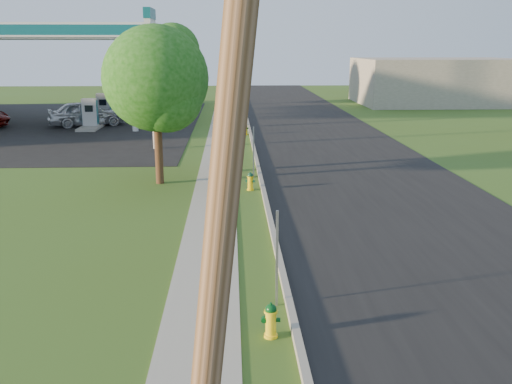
% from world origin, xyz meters
% --- Properties ---
extents(road, '(8.00, 120.00, 0.02)m').
position_xyz_m(road, '(4.50, 10.00, 0.01)').
color(road, black).
rests_on(road, ground).
extents(curb, '(0.15, 120.00, 0.15)m').
position_xyz_m(curb, '(0.50, 10.00, 0.07)').
color(curb, gray).
rests_on(curb, ground).
extents(sidewalk, '(1.50, 120.00, 0.03)m').
position_xyz_m(sidewalk, '(-1.25, 10.00, 0.01)').
color(sidewalk, '#9C9A8E').
rests_on(sidewalk, ground).
extents(utility_pole_near, '(1.40, 0.32, 9.48)m').
position_xyz_m(utility_pole_near, '(-0.60, -1.00, 4.80)').
color(utility_pole_near, brown).
rests_on(utility_pole_near, ground).
extents(utility_pole_mid, '(1.40, 0.32, 9.80)m').
position_xyz_m(utility_pole_mid, '(-0.60, 17.00, 4.95)').
color(utility_pole_mid, brown).
rests_on(utility_pole_mid, ground).
extents(utility_pole_far, '(1.40, 0.32, 9.50)m').
position_xyz_m(utility_pole_far, '(-0.60, 35.00, 4.80)').
color(utility_pole_far, brown).
rests_on(utility_pole_far, ground).
extents(sign_post_near, '(0.05, 0.04, 2.00)m').
position_xyz_m(sign_post_near, '(0.25, 4.20, 1.00)').
color(sign_post_near, gray).
rests_on(sign_post_near, ground).
extents(sign_post_mid, '(0.05, 0.04, 2.00)m').
position_xyz_m(sign_post_mid, '(0.25, 16.00, 1.00)').
color(sign_post_mid, gray).
rests_on(sign_post_mid, ground).
extents(sign_post_far, '(0.05, 0.04, 2.00)m').
position_xyz_m(sign_post_far, '(0.25, 28.20, 1.00)').
color(sign_post_far, gray).
rests_on(sign_post_far, ground).
extents(gas_canopy, '(18.18, 9.18, 6.40)m').
position_xyz_m(gas_canopy, '(-14.00, 32.00, 5.90)').
color(gas_canopy, silver).
rests_on(gas_canopy, ground).
extents(fuel_pump_ne, '(1.20, 3.20, 1.90)m').
position_xyz_m(fuel_pump_ne, '(-9.50, 30.00, 0.72)').
color(fuel_pump_ne, gray).
rests_on(fuel_pump_ne, ground).
extents(fuel_pump_se, '(1.20, 3.20, 1.90)m').
position_xyz_m(fuel_pump_se, '(-9.50, 34.00, 0.72)').
color(fuel_pump_se, gray).
rests_on(fuel_pump_se, ground).
extents(price_pylon, '(0.34, 2.04, 6.85)m').
position_xyz_m(price_pylon, '(-4.50, 22.50, 5.43)').
color(price_pylon, gray).
rests_on(price_pylon, ground).
extents(distant_building, '(14.00, 10.00, 4.00)m').
position_xyz_m(distant_building, '(18.00, 45.00, 2.00)').
color(distant_building, gray).
rests_on(distant_building, ground).
extents(tree_verge, '(3.88, 3.88, 5.88)m').
position_xyz_m(tree_verge, '(-3.28, 14.89, 3.79)').
color(tree_verge, '#3D2518').
rests_on(tree_verge, ground).
extents(tree_lot, '(4.62, 4.62, 7.01)m').
position_xyz_m(tree_lot, '(-5.43, 43.44, 4.51)').
color(tree_lot, '#3D2518').
rests_on(tree_lot, ground).
extents(hydrant_near, '(0.35, 0.31, 0.67)m').
position_xyz_m(hydrant_near, '(0.04, 2.91, 0.33)').
color(hydrant_near, yellow).
rests_on(hydrant_near, ground).
extents(hydrant_mid, '(0.35, 0.31, 0.68)m').
position_xyz_m(hydrant_mid, '(0.04, 13.72, 0.33)').
color(hydrant_mid, yellow).
rests_on(hydrant_mid, ground).
extents(hydrant_far, '(0.39, 0.35, 0.75)m').
position_xyz_m(hydrant_far, '(0.20, 27.05, 0.37)').
color(hydrant_far, '#DEAD03').
rests_on(hydrant_far, ground).
extents(car_silver, '(5.22, 3.53, 1.65)m').
position_xyz_m(car_silver, '(-10.04, 31.28, 0.83)').
color(car_silver, '#BBBDC2').
rests_on(car_silver, ground).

